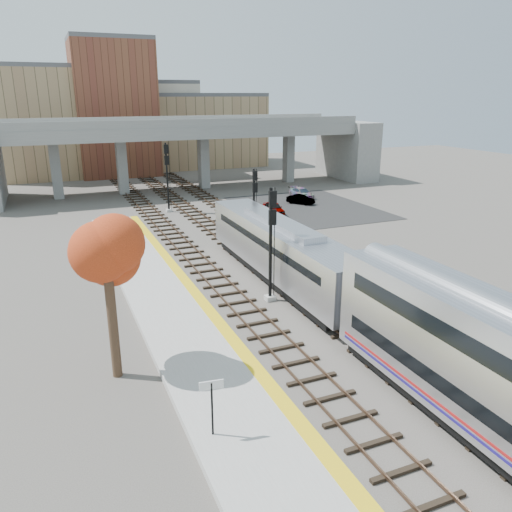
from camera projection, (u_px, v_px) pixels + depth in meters
name	position (u px, v px, depth m)	size (l,w,h in m)	color
ground	(326.00, 331.00, 27.52)	(160.00, 160.00, 0.00)	#47423D
platform	(200.00, 353.00, 24.78)	(4.50, 60.00, 0.35)	#9E9E99
yellow_strip	(236.00, 343.00, 25.43)	(0.70, 60.00, 0.01)	yellow
tracks	(254.00, 261.00, 38.79)	(10.70, 95.00, 0.25)	black
overpass	(188.00, 146.00, 66.95)	(54.00, 12.00, 9.50)	slate
buildings_far	(132.00, 122.00, 83.84)	(43.00, 21.00, 20.60)	#9A8159
parking_lot	(307.00, 208.00, 57.22)	(14.00, 18.00, 0.04)	black
locomotive	(280.00, 249.00, 34.22)	(3.02, 19.05, 4.10)	#A8AAB2
signal_mast_near	(271.00, 246.00, 30.41)	(0.60, 0.64, 7.18)	#9E9E99
signal_mast_mid	(254.00, 208.00, 42.99)	(0.60, 0.64, 6.43)	#9E9E99
signal_mast_far	(167.00, 178.00, 54.03)	(0.60, 0.64, 7.49)	#9E9E99
station_sign	(212.00, 396.00, 18.11)	(0.90, 0.16, 2.27)	black
tree	(106.00, 258.00, 21.37)	(3.60, 3.60, 7.73)	#382619
car_a	(274.00, 208.00, 53.80)	(1.54, 3.84, 1.31)	#99999E
car_b	(301.00, 199.00, 58.81)	(1.16, 3.32, 1.09)	#99999E
car_c	(302.00, 193.00, 62.34)	(1.69, 4.16, 1.21)	#99999E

